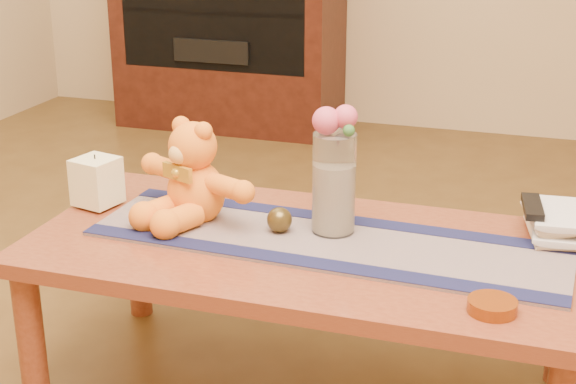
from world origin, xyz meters
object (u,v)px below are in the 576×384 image
(bronze_ball, at_px, (279,220))
(book_bottom, at_px, (529,232))
(pillar_candle, at_px, (97,181))
(glass_vase, at_px, (334,183))
(teddy_bear, at_px, (195,172))
(tv_remote, at_px, (532,207))
(amber_dish, at_px, (492,306))

(bronze_ball, xyz_separation_m, book_bottom, (0.61, 0.19, -0.03))
(pillar_candle, relative_size, glass_vase, 0.50)
(teddy_bear, height_order, book_bottom, teddy_bear)
(teddy_bear, distance_m, tv_remote, 0.87)
(tv_remote, relative_size, amber_dish, 1.51)
(amber_dish, bearing_deg, glass_vase, 144.66)
(pillar_candle, xyz_separation_m, tv_remote, (1.16, 0.14, 0.01))
(teddy_bear, height_order, glass_vase, glass_vase)
(book_bottom, bearing_deg, glass_vase, -174.72)
(pillar_candle, bearing_deg, glass_vase, 0.74)
(tv_remote, bearing_deg, glass_vase, -172.85)
(pillar_candle, height_order, bronze_ball, pillar_candle)
(glass_vase, xyz_separation_m, book_bottom, (0.48, 0.14, -0.13))
(teddy_bear, bearing_deg, pillar_candle, -158.56)
(bronze_ball, height_order, amber_dish, bronze_ball)
(book_bottom, distance_m, tv_remote, 0.08)
(pillar_candle, height_order, book_bottom, pillar_candle)
(book_bottom, relative_size, tv_remote, 1.39)
(teddy_bear, relative_size, book_bottom, 1.69)
(teddy_bear, relative_size, tv_remote, 2.36)
(pillar_candle, relative_size, amber_dish, 1.23)
(teddy_bear, distance_m, bronze_ball, 0.26)
(pillar_candle, height_order, tv_remote, pillar_candle)
(book_bottom, height_order, amber_dish, amber_dish)
(glass_vase, xyz_separation_m, bronze_ball, (-0.13, -0.05, -0.10))
(amber_dish, bearing_deg, teddy_bear, 160.26)
(bronze_ball, xyz_separation_m, tv_remote, (0.61, 0.18, 0.04))
(glass_vase, distance_m, tv_remote, 0.50)
(glass_vase, relative_size, book_bottom, 1.17)
(glass_vase, bearing_deg, teddy_bear, -177.39)
(teddy_bear, height_order, pillar_candle, teddy_bear)
(amber_dish, bearing_deg, bronze_ball, 155.22)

